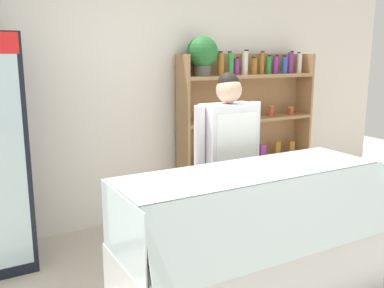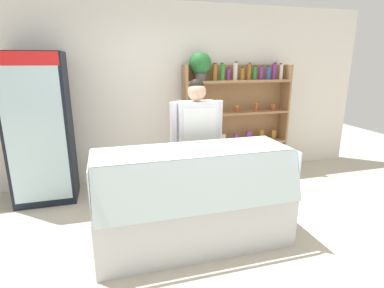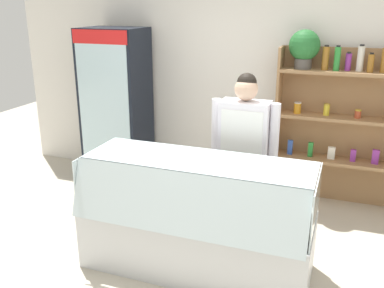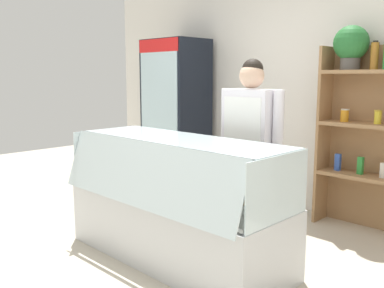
# 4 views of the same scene
# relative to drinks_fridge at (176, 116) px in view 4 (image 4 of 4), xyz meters

# --- Properties ---
(ground_plane) EXTENTS (12.00, 12.00, 0.00)m
(ground_plane) POSITION_rel_drinks_fridge_xyz_m (1.80, -1.61, -0.98)
(ground_plane) COLOR beige
(back_wall) EXTENTS (6.80, 0.10, 2.70)m
(back_wall) POSITION_rel_drinks_fridge_xyz_m (1.80, 0.45, 0.37)
(back_wall) COLOR white
(back_wall) RESTS_ON ground
(drinks_fridge) EXTENTS (0.76, 0.60, 1.96)m
(drinks_fridge) POSITION_rel_drinks_fridge_xyz_m (0.00, 0.00, 0.00)
(drinks_fridge) COLOR black
(drinks_fridge) RESTS_ON ground
(deli_display_case) EXTENTS (1.96, 0.80, 1.01)m
(deli_display_case) POSITION_rel_drinks_fridge_xyz_m (1.64, -1.55, -0.67)
(deli_display_case) COLOR silver
(deli_display_case) RESTS_ON ground
(shop_clerk) EXTENTS (0.65, 0.25, 1.65)m
(shop_clerk) POSITION_rel_drinks_fridge_xyz_m (1.87, -0.87, -0.00)
(shop_clerk) COLOR #4C4233
(shop_clerk) RESTS_ON ground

